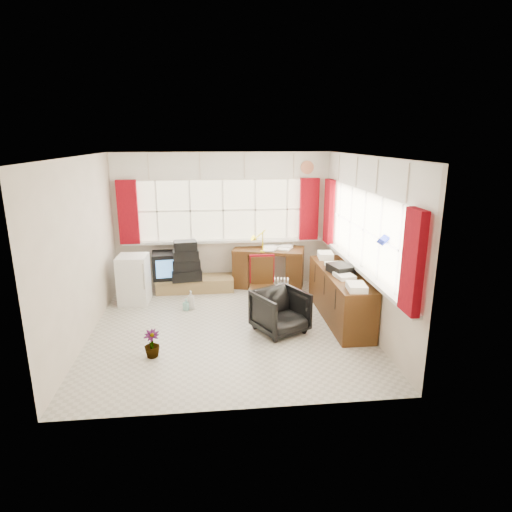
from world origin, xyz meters
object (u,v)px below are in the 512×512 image
at_px(tv_bench, 195,284).
at_px(crt_tv, 167,265).
at_px(credenza, 340,294).
at_px(desk_lamp, 263,237).
at_px(office_chair, 280,312).
at_px(radiator, 278,297).
at_px(mini_fridge, 134,279).
at_px(desk, 269,265).
at_px(task_chair, 262,284).

relative_size(tv_bench, crt_tv, 2.44).
bearing_deg(tv_bench, credenza, -33.70).
bearing_deg(desk_lamp, office_chair, -88.69).
distance_m(desk_lamp, credenza, 1.83).
relative_size(office_chair, credenza, 0.34).
xyz_separation_m(radiator, credenza, (0.90, -0.44, 0.17)).
distance_m(radiator, tv_bench, 1.75).
xyz_separation_m(crt_tv, mini_fridge, (-0.52, -0.54, -0.07)).
relative_size(office_chair, mini_fridge, 0.83).
bearing_deg(mini_fridge, crt_tv, 46.23).
distance_m(desk_lamp, mini_fridge, 2.36).
height_order(desk_lamp, tv_bench, desk_lamp).
bearing_deg(desk, mini_fridge, -166.46).
xyz_separation_m(task_chair, tv_bench, (-1.10, 1.24, -0.39)).
relative_size(desk_lamp, radiator, 0.75).
height_order(radiator, mini_fridge, mini_fridge).
bearing_deg(crt_tv, desk, 1.15).
xyz_separation_m(office_chair, radiator, (0.09, 0.84, -0.09)).
distance_m(desk_lamp, radiator, 1.23).
bearing_deg(desk_lamp, task_chair, -97.22).
bearing_deg(desk_lamp, tv_bench, 172.87).
relative_size(radiator, mini_fridge, 0.65).
bearing_deg(mini_fridge, office_chair, -31.70).
bearing_deg(office_chair, task_chair, 77.26).
xyz_separation_m(desk_lamp, credenza, (1.04, -1.36, -0.63)).
height_order(crt_tv, mini_fridge, mini_fridge).
height_order(radiator, tv_bench, radiator).
relative_size(desk, tv_bench, 1.01).
relative_size(task_chair, credenza, 0.48).
bearing_deg(credenza, radiator, 153.85).
height_order(desk_lamp, mini_fridge, desk_lamp).
xyz_separation_m(desk_lamp, radiator, (0.14, -0.92, -0.81)).
distance_m(desk, mini_fridge, 2.47).
distance_m(task_chair, office_chair, 0.73).
relative_size(credenza, mini_fridge, 2.41).
distance_m(desk, office_chair, 2.00).
distance_m(desk, tv_bench, 1.42).
distance_m(task_chair, radiator, 0.43).
height_order(desk, radiator, desk).
height_order(task_chair, crt_tv, task_chair).
relative_size(desk, crt_tv, 2.47).
xyz_separation_m(office_chair, credenza, (1.00, 0.40, 0.08)).
xyz_separation_m(desk, mini_fridge, (-2.40, -0.58, -0.00)).
height_order(desk_lamp, radiator, desk_lamp).
bearing_deg(office_chair, tv_bench, 96.36).
distance_m(office_chair, crt_tv, 2.65).
xyz_separation_m(radiator, crt_tv, (-1.87, 1.12, 0.27)).
height_order(desk, tv_bench, desk).
bearing_deg(credenza, mini_fridge, 162.76).
bearing_deg(task_chair, mini_fridge, 160.75).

